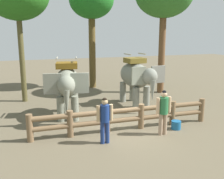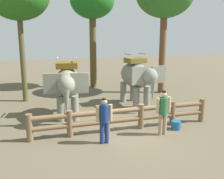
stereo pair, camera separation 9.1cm
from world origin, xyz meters
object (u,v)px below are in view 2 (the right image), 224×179
elephant_near_left (67,84)px  elephant_center (137,77)px  tree_far_left (92,2)px  log_fence (124,116)px  tourist_man_in_blue (163,109)px  feed_bucket (176,125)px  tourist_woman_in_black (104,117)px

elephant_near_left → elephant_center: 3.94m
tree_far_left → elephant_near_left: bearing=-114.9°
log_fence → tourist_man_in_blue: tourist_man_in_blue is taller
feed_bucket → tourist_woman_in_black: bearing=-173.6°
elephant_near_left → elephant_center: bearing=11.3°
log_fence → tourist_man_in_blue: (1.25, -0.92, 0.43)m
tourist_woman_in_black → tourist_man_in_blue: bearing=0.6°
feed_bucket → tourist_man_in_blue: bearing=-158.1°
log_fence → elephant_near_left: bearing=127.0°
tourist_man_in_blue → feed_bucket: 1.24m
tourist_woman_in_black → tourist_man_in_blue: tourist_man_in_blue is taller
tree_far_left → feed_bucket: tree_far_left is taller
tourist_man_in_blue → tree_far_left: (-0.19, 9.69, 4.94)m
elephant_near_left → tourist_woman_in_black: bearing=-78.2°
elephant_near_left → tree_far_left: 8.21m
elephant_center → log_fence: bearing=-121.6°
tourist_woman_in_black → tree_far_left: bearing=77.2°
log_fence → elephant_near_left: size_ratio=2.27×
tourist_woman_in_black → tree_far_left: size_ratio=0.23×
elephant_near_left → tourist_man_in_blue: elephant_near_left is taller
tourist_woman_in_black → feed_bucket: tourist_woman_in_black is taller
log_fence → feed_bucket: (2.08, -0.59, -0.43)m
log_fence → elephant_center: (2.00, 3.25, 1.00)m
tourist_man_in_blue → feed_bucket: size_ratio=4.49×
log_fence → elephant_near_left: elephant_near_left is taller
tree_far_left → feed_bucket: (1.02, -9.35, -5.80)m
elephant_near_left → feed_bucket: bearing=-37.8°
tourist_man_in_blue → tree_far_left: bearing=91.1°
tourist_man_in_blue → feed_bucket: bearing=21.9°
elephant_center → tourist_man_in_blue: size_ratio=1.86×
elephant_center → feed_bucket: 4.09m
tourist_man_in_blue → feed_bucket: (0.83, 0.33, -0.86)m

